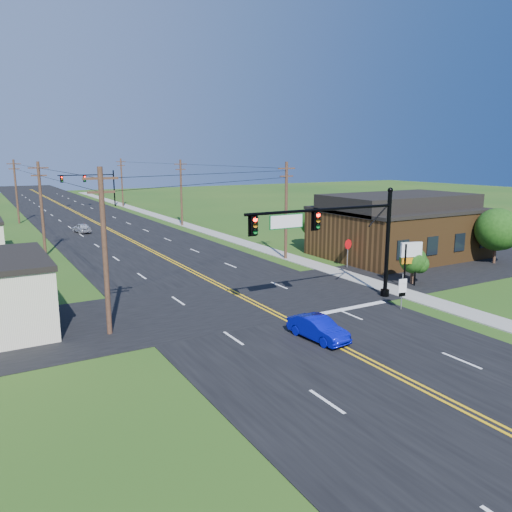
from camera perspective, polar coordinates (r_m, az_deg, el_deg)
ground at (r=24.42m, az=12.71°, el=-11.91°), size 260.00×260.00×0.00m
road_main at (r=68.75m, az=-16.67°, el=2.98°), size 16.00×220.00×0.04m
road_cross at (r=33.63m, az=-1.25°, el=-5.04°), size 70.00×10.00×0.04m
sidewalk at (r=62.73m, az=-5.13°, el=2.66°), size 2.00×160.00×0.08m
signal_mast_main at (r=31.71m, az=9.12°, el=2.57°), size 11.30×0.60×7.48m
signal_mast_far at (r=98.47m, az=-18.42°, el=7.94°), size 10.98×0.60×7.48m
brick_building at (r=49.86m, az=15.85°, el=2.69°), size 14.20×11.20×4.70m
utility_pole_left_a at (r=27.40m, az=-16.90°, el=0.77°), size 1.80×0.28×9.00m
utility_pole_left_b at (r=51.88m, az=-23.31°, el=5.15°), size 1.80×0.28×9.00m
utility_pole_left_c at (r=78.68m, az=-25.73°, el=6.79°), size 1.80×0.28×9.00m
utility_pole_right_a at (r=46.14m, az=3.46°, el=5.39°), size 1.80×0.28×9.00m
utility_pole_right_b at (r=69.26m, az=-8.54°, el=7.30°), size 1.80×0.28×9.00m
utility_pole_right_c at (r=97.75m, az=-15.08°, el=8.21°), size 1.80×0.28×9.00m
tree_right_front at (r=49.23m, az=25.84°, el=2.75°), size 3.80×3.80×5.00m
tree_right_back at (r=53.18m, az=6.65°, el=3.83°), size 3.00×3.00×4.10m
shrub_corner at (r=39.18m, az=17.50°, el=-0.45°), size 2.00×2.00×2.86m
tree_left at (r=39.04m, az=-27.22°, el=-0.77°), size 2.40×2.40×3.37m
blue_car at (r=26.65m, az=7.11°, el=-8.28°), size 1.68×3.81×1.22m
distant_car at (r=66.24m, az=-19.30°, el=3.02°), size 1.96×3.73×1.21m
route_sign at (r=32.52m, az=16.38°, el=-3.65°), size 0.58×0.15×2.33m
stop_sign at (r=43.52m, az=10.47°, el=0.99°), size 0.89×0.21×2.52m
pylon_sign at (r=38.16m, az=17.29°, el=0.17°), size 1.62×0.71×3.36m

